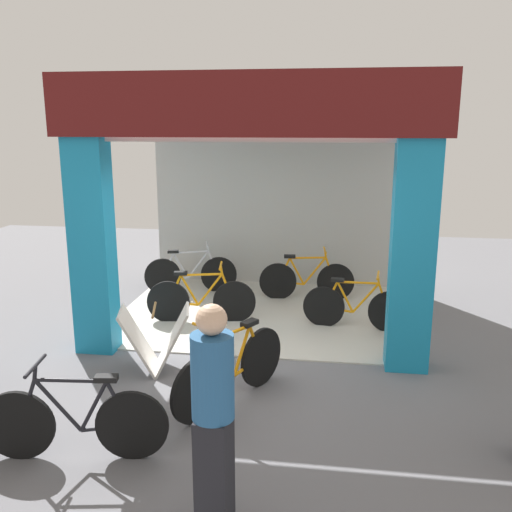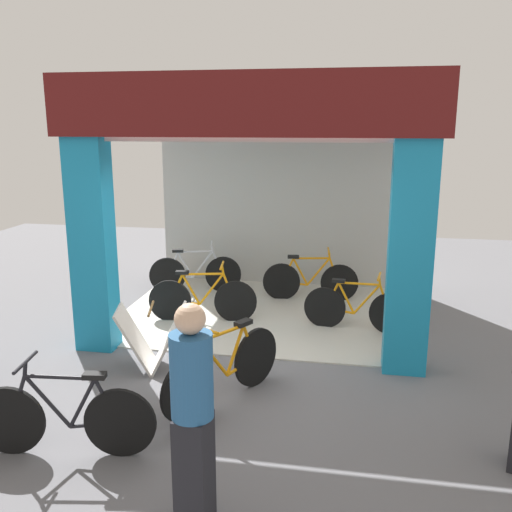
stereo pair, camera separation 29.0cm
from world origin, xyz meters
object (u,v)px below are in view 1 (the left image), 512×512
bicycle_inside_0 (201,299)px  bicycle_parked_0 (231,369)px  bicycle_inside_2 (306,280)px  bicycle_inside_3 (191,273)px  bicycle_parked_1 (76,421)px  pedestrian_3 (213,416)px  bicycle_inside_1 (356,307)px  sandwich_board_sign (155,340)px

bicycle_inside_0 → bicycle_parked_0: (0.92, -2.39, 0.02)m
bicycle_inside_2 → bicycle_inside_0: bearing=-138.4°
bicycle_inside_0 → bicycle_inside_3: 1.55m
bicycle_parked_1 → pedestrian_3: (1.41, -0.66, 0.53)m
bicycle_inside_0 → bicycle_inside_3: size_ratio=1.03×
bicycle_inside_1 → sandwich_board_sign: size_ratio=1.65×
bicycle_parked_1 → bicycle_inside_0: bearing=85.9°
bicycle_inside_3 → sandwich_board_sign: 3.21m
bicycle_inside_1 → bicycle_parked_1: size_ratio=0.94×
bicycle_inside_2 → pedestrian_3: bearing=-93.7°
bicycle_inside_1 → pedestrian_3: bearing=-105.1°
bicycle_inside_2 → pedestrian_3: pedestrian_3 is taller
bicycle_parked_1 → sandwich_board_sign: (0.12, 1.90, 0.03)m
bicycle_parked_0 → pedestrian_3: bearing=-83.1°
bicycle_parked_1 → sandwich_board_sign: 1.90m
bicycle_inside_2 → sandwich_board_sign: 3.51m
bicycle_parked_0 → pedestrian_3: size_ratio=0.87×
bicycle_inside_0 → bicycle_inside_2: size_ratio=1.01×
bicycle_inside_2 → bicycle_inside_3: (-2.06, 0.10, 0.00)m
bicycle_parked_0 → bicycle_inside_3: bearing=110.8°
bicycle_inside_2 → bicycle_parked_1: bicycle_parked_1 is taller
bicycle_inside_1 → bicycle_inside_3: size_ratio=0.98×
bicycle_inside_2 → bicycle_parked_0: bicycle_parked_0 is taller
bicycle_inside_1 → bicycle_inside_0: bearing=-179.3°
pedestrian_3 → bicycle_inside_0: bearing=105.0°
bicycle_inside_1 → pedestrian_3: 4.51m
bicycle_inside_0 → bicycle_parked_1: 3.64m
bicycle_inside_1 → bicycle_inside_3: bicycle_inside_3 is taller
bicycle_inside_3 → bicycle_inside_2: bearing=-2.8°
bicycle_inside_1 → bicycle_parked_0: (-1.40, -2.42, 0.04)m
bicycle_inside_3 → sandwich_board_sign: size_ratio=1.68×
bicycle_inside_3 → sandwich_board_sign: bicycle_inside_3 is taller
bicycle_inside_1 → bicycle_parked_0: bearing=-120.0°
bicycle_parked_0 → bicycle_parked_1: (-1.18, -1.24, -0.02)m
bicycle_inside_1 → bicycle_parked_1: 4.48m
bicycle_inside_0 → bicycle_parked_0: size_ratio=1.07×
bicycle_inside_0 → sandwich_board_sign: (-0.15, -1.74, 0.03)m
bicycle_inside_2 → bicycle_inside_3: bearing=177.2°
bicycle_inside_2 → sandwich_board_sign: bearing=-118.4°
bicycle_parked_1 → pedestrian_3: 1.65m
pedestrian_3 → bicycle_inside_1: bearing=74.9°
bicycle_inside_3 → pedestrian_3: (1.70, -5.75, 0.54)m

